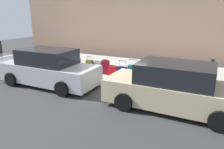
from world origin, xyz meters
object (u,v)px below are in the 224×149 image
object	(u,v)px
suitcase_maroon_1	(175,77)
suitcase_maroon_8	(106,67)
suitcase_silver_9	(98,67)
suitcase_olive_10	(90,66)
suitcase_olive_3	(153,74)
fire_hydrant	(79,64)
parked_car_silver_1	(48,69)
parking_meter	(212,69)
suitcase_black_4	(143,74)
parked_car_beige_0	(174,88)
suitcase_red_7	(113,71)
suitcase_navy_6	(123,72)
bollard_post	(71,63)
suitcase_red_0	(188,79)
suitcase_teal_5	(133,72)
suitcase_silver_2	(162,77)

from	to	relation	value
suitcase_maroon_1	suitcase_maroon_8	distance (m)	3.61
suitcase_silver_9	suitcase_olive_10	bearing A→B (deg)	11.78
suitcase_olive_3	fire_hydrant	bearing A→B (deg)	0.21
suitcase_olive_10	parked_car_silver_1	bearing A→B (deg)	70.60
suitcase_maroon_8	fire_hydrant	xyz separation A→B (m)	(1.63, 0.06, 0.02)
parking_meter	suitcase_black_4	bearing A→B (deg)	4.96
parked_car_silver_1	suitcase_black_4	bearing A→B (deg)	-148.96
suitcase_olive_10	parked_car_beige_0	xyz separation A→B (m)	(-4.90, 2.27, 0.29)
fire_hydrant	suitcase_red_7	bearing A→B (deg)	178.62
suitcase_red_7	parking_meter	world-z (taller)	parking_meter
suitcase_silver_9	parking_meter	distance (m)	5.52
suitcase_navy_6	suitcase_olive_3	bearing A→B (deg)	-178.45
suitcase_silver_9	bollard_post	size ratio (longest dim) A/B	0.80
suitcase_olive_3	suitcase_navy_6	distance (m)	1.54
suitcase_olive_3	suitcase_maroon_8	xyz separation A→B (m)	(2.55, -0.04, 0.01)
suitcase_red_0	bollard_post	world-z (taller)	suitcase_red_0
suitcase_olive_3	parking_meter	world-z (taller)	parking_meter
suitcase_teal_5	parked_car_beige_0	xyz separation A→B (m)	(-2.43, 2.35, 0.30)
suitcase_maroon_8	suitcase_silver_9	xyz separation A→B (m)	(0.46, -0.02, -0.06)
suitcase_silver_2	suitcase_silver_9	xyz separation A→B (m)	(3.51, -0.15, 0.03)
suitcase_olive_3	suitcase_olive_10	xyz separation A→B (m)	(3.48, 0.04, -0.03)
suitcase_navy_6	suitcase_olive_10	distance (m)	1.95
fire_hydrant	parked_car_silver_1	bearing A→B (deg)	87.51
suitcase_silver_2	parked_car_silver_1	size ratio (longest dim) A/B	0.13
suitcase_olive_10	parked_car_silver_1	size ratio (longest dim) A/B	0.19
suitcase_silver_2	suitcase_red_7	distance (m)	2.56
bollard_post	parked_car_silver_1	world-z (taller)	parked_car_silver_1
fire_hydrant	bollard_post	xyz separation A→B (m)	(0.48, 0.15, 0.03)
suitcase_teal_5	suitcase_navy_6	bearing A→B (deg)	8.08
suitcase_olive_3	fire_hydrant	world-z (taller)	suitcase_olive_3
parked_car_silver_1	suitcase_red_0	bearing A→B (deg)	-158.75
suitcase_teal_5	suitcase_maroon_8	world-z (taller)	suitcase_teal_5
suitcase_maroon_8	suitcase_navy_6	bearing A→B (deg)	175.46
suitcase_maroon_8	suitcase_silver_9	world-z (taller)	suitcase_maroon_8
suitcase_maroon_8	parking_meter	distance (m)	5.06
suitcase_red_0	bollard_post	distance (m)	6.28
suitcase_olive_3	suitcase_red_7	world-z (taller)	suitcase_olive_3
suitcase_maroon_8	fire_hydrant	size ratio (longest dim) A/B	1.06
suitcase_olive_3	parked_car_silver_1	world-z (taller)	parked_car_silver_1
suitcase_maroon_1	fire_hydrant	bearing A→B (deg)	0.74
suitcase_silver_2	suitcase_maroon_8	xyz separation A→B (m)	(3.05, -0.13, 0.08)
suitcase_olive_3	parked_car_beige_0	xyz separation A→B (m)	(-1.42, 2.31, 0.26)
suitcase_teal_5	parked_car_beige_0	size ratio (longest dim) A/B	0.20
suitcase_olive_3	suitcase_red_7	distance (m)	2.07
suitcase_olive_3	parked_car_silver_1	size ratio (longest dim) A/B	0.21
suitcase_red_0	parked_car_silver_1	size ratio (longest dim) A/B	0.20
suitcase_maroon_1	suitcase_olive_3	size ratio (longest dim) A/B	0.89
suitcase_red_0	suitcase_olive_3	distance (m)	1.61
suitcase_black_4	suitcase_silver_9	world-z (taller)	suitcase_silver_9
suitcase_silver_2	parked_car_beige_0	world-z (taller)	parked_car_beige_0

